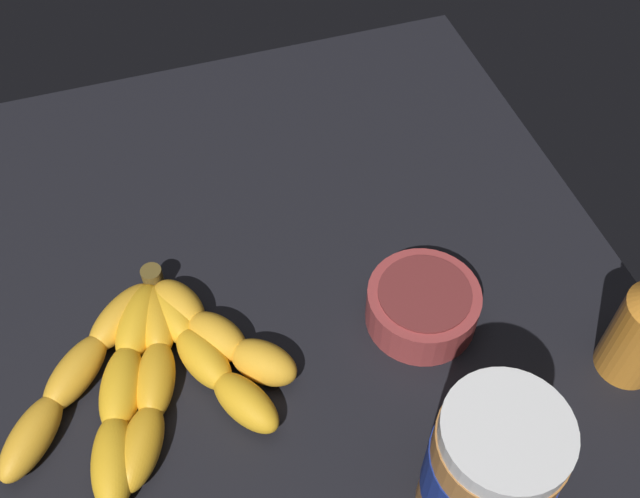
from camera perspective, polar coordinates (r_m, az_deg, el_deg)
ground_plane at (r=74.45cm, az=-3.59°, el=-3.47°), size 71.10×68.19×3.84cm
banana_bunch at (r=67.41cm, az=-12.59°, el=-8.80°), size 22.37×27.43×3.71cm
peanut_butter_jar at (r=57.22cm, az=12.87°, el=-16.35°), size 9.38×9.38×14.67cm
small_bowl at (r=69.25cm, az=7.90°, el=-4.31°), size 10.43×10.43×4.31cm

